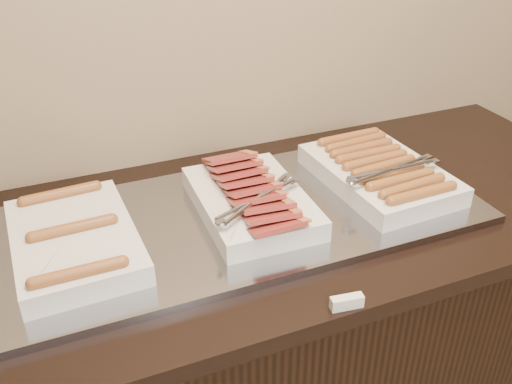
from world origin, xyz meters
TOP-DOWN VIEW (x-y plane):
  - counter at (0.00, 2.13)m, footprint 2.06×0.76m
  - warming_tray at (-0.03, 2.13)m, footprint 1.20×0.50m
  - dish_left at (-0.38, 2.13)m, footprint 0.26×0.38m
  - dish_center at (0.02, 2.13)m, footprint 0.27×0.38m
  - dish_right at (0.38, 2.13)m, footprint 0.28×0.40m
  - label_holder at (0.08, 1.77)m, footprint 0.07×0.03m

SIDE VIEW (x-z plane):
  - counter at x=0.00m, z-range 0.00..0.90m
  - warming_tray at x=-0.03m, z-range 0.90..0.92m
  - label_holder at x=0.08m, z-range 0.90..0.93m
  - dish_left at x=-0.38m, z-range 0.91..0.98m
  - dish_right at x=0.38m, z-range 0.91..0.99m
  - dish_center at x=0.02m, z-range 0.91..1.00m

